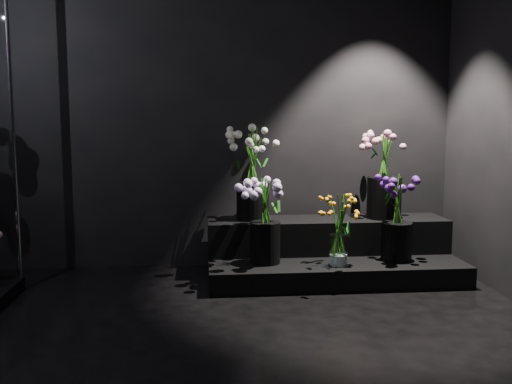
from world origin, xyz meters
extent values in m
plane|color=black|center=(0.00, 0.00, 0.00)|extent=(4.00, 4.00, 0.00)
plane|color=black|center=(0.00, 2.00, 1.40)|extent=(4.00, 0.00, 4.00)
cube|color=black|center=(0.90, 1.51, 0.08)|extent=(1.94, 0.86, 0.16)
cube|color=black|center=(0.90, 1.73, 0.30)|extent=(1.94, 0.43, 0.27)
cylinder|color=white|center=(0.89, 1.26, 0.28)|extent=(0.14, 0.14, 0.23)
cylinder|color=black|center=(0.35, 1.39, 0.32)|extent=(0.23, 0.23, 0.31)
cylinder|color=black|center=(1.37, 1.38, 0.31)|extent=(0.23, 0.23, 0.29)
cylinder|color=black|center=(0.30, 1.75, 0.58)|extent=(0.26, 0.26, 0.30)
cylinder|color=black|center=(1.37, 1.71, 0.60)|extent=(0.28, 0.28, 0.34)
camera|label=1|loc=(-0.11, -2.77, 1.23)|focal=40.00mm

